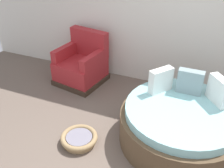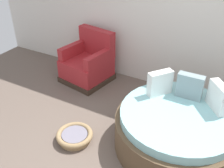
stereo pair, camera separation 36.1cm
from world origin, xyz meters
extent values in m
cube|color=silver|center=(0.00, 2.18, 1.47)|extent=(8.00, 0.12, 2.95)
cylinder|color=brown|center=(0.38, 0.73, 0.22)|extent=(1.64, 1.64, 0.44)
cylinder|color=#8CC6CC|center=(0.38, 0.73, 0.50)|extent=(1.51, 1.51, 0.12)
cube|color=white|center=(0.76, 1.04, 0.73)|extent=(0.32, 0.35, 0.36)
cube|color=gray|center=(0.38, 1.13, 0.73)|extent=(0.35, 0.12, 0.35)
cube|color=white|center=(0.00, 1.01, 0.73)|extent=(0.30, 0.35, 0.35)
cube|color=#38281E|center=(-1.62, 1.60, 0.05)|extent=(0.92, 0.92, 0.10)
cube|color=#A32328|center=(-1.62, 1.60, 0.27)|extent=(0.88, 0.88, 0.34)
cube|color=#A32328|center=(-1.56, 1.91, 0.69)|extent=(0.78, 0.29, 0.50)
cube|color=#A32328|center=(-1.93, 1.66, 0.55)|extent=(0.23, 0.69, 0.22)
cube|color=#A32328|center=(-1.30, 1.55, 0.55)|extent=(0.23, 0.69, 0.22)
cylinder|color=#9E7F56|center=(-0.87, 0.15, 0.03)|extent=(0.44, 0.44, 0.06)
torus|color=#9E7F56|center=(-0.87, 0.15, 0.10)|extent=(0.51, 0.51, 0.07)
cylinder|color=gray|center=(-0.87, 0.15, 0.08)|extent=(0.36, 0.36, 0.05)
camera|label=1|loc=(0.57, -2.13, 2.61)|focal=42.11mm
camera|label=2|loc=(0.90, -1.98, 2.61)|focal=42.11mm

